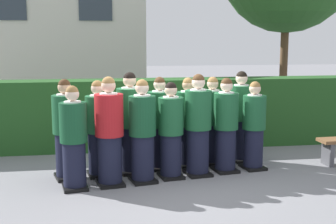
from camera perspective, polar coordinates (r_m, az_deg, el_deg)
name	(u,v)px	position (r m, az deg, el deg)	size (l,w,h in m)	color
ground_plane	(171,178)	(7.71, 0.33, -8.06)	(60.00, 60.00, 0.00)	slate
student_front_row_0	(74,140)	(7.13, -11.52, -3.43)	(0.43, 0.53, 1.58)	black
student_in_red_blazer	(109,134)	(7.21, -7.22, -2.69)	(0.47, 0.55, 1.70)	black
student_front_row_2	(142,134)	(7.33, -3.16, -2.66)	(0.47, 0.54, 1.64)	black
student_front_row_3	(171,133)	(7.55, 0.35, -2.55)	(0.43, 0.53, 1.58)	black
student_front_row_4	(198,127)	(7.70, 3.70, -1.89)	(0.46, 0.56, 1.69)	black
student_front_row_5	(226,127)	(7.95, 7.11, -1.88)	(0.44, 0.54, 1.61)	black
student_front_row_6	(254,128)	(8.19, 10.51, -1.91)	(0.42, 0.49, 1.54)	black
student_rear_row_0	(66,132)	(7.68, -12.44, -2.37)	(0.48, 0.54, 1.63)	black
student_rear_row_1	(98,131)	(7.73, -8.55, -2.31)	(0.44, 0.53, 1.60)	black
student_rear_row_2	(130,125)	(7.85, -4.66, -1.62)	(0.49, 0.58, 1.72)	black
student_rear_row_3	(160,125)	(8.07, -1.03, -1.65)	(0.45, 0.54, 1.62)	black
student_rear_row_4	(188,124)	(8.25, 2.44, -1.51)	(0.44, 0.54, 1.59)	black
student_rear_row_5	(212,123)	(8.44, 5.45, -1.30)	(0.43, 0.53, 1.59)	black
student_rear_row_6	(241,118)	(8.70, 8.92, -0.77)	(0.50, 0.56, 1.68)	black
hedge	(154,113)	(9.66, -1.74, -0.18)	(9.77, 0.70, 1.43)	#214C1E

